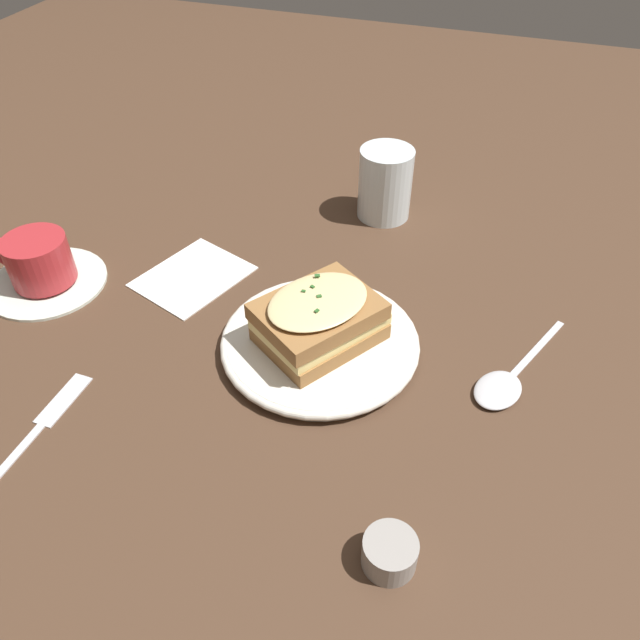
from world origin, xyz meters
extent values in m
plane|color=#473021|center=(0.00, 0.00, 0.00)|extent=(2.40, 2.40, 0.00)
cylinder|color=silver|center=(0.01, 0.02, 0.01)|extent=(0.21, 0.21, 0.02)
torus|color=silver|center=(0.01, 0.02, 0.01)|extent=(0.23, 0.23, 0.01)
cube|color=olive|center=(0.01, 0.02, 0.03)|extent=(0.16, 0.15, 0.02)
cube|color=#EAD17A|center=(0.01, 0.02, 0.04)|extent=(0.16, 0.15, 0.01)
cube|color=olive|center=(0.01, 0.02, 0.06)|extent=(0.16, 0.15, 0.02)
ellipsoid|color=beige|center=(0.01, 0.02, 0.08)|extent=(0.15, 0.14, 0.01)
cube|color=#2D6028|center=(0.02, 0.03, 0.08)|extent=(0.00, 0.01, 0.00)
cube|color=#2D6028|center=(0.04, 0.03, 0.08)|extent=(0.01, 0.01, 0.00)
cube|color=#2D6028|center=(0.01, 0.04, 0.08)|extent=(0.00, 0.00, 0.00)
cube|color=#2D6028|center=(0.01, 0.02, 0.08)|extent=(0.01, 0.01, 0.00)
cube|color=#2D6028|center=(-0.01, 0.01, 0.08)|extent=(0.01, 0.01, 0.00)
cylinder|color=silver|center=(0.01, 0.39, 0.00)|extent=(0.15, 0.15, 0.01)
cylinder|color=#AD282D|center=(0.01, 0.39, 0.04)|extent=(0.08, 0.08, 0.06)
cylinder|color=#381E0F|center=(0.01, 0.39, 0.06)|extent=(0.07, 0.07, 0.00)
torus|color=#AD282D|center=(0.01, 0.44, 0.04)|extent=(0.01, 0.04, 0.04)
cylinder|color=silver|center=(0.31, 0.02, 0.05)|extent=(0.08, 0.08, 0.10)
cube|color=silver|center=(-0.25, 0.25, 0.00)|extent=(0.12, 0.01, 0.00)
cube|color=silver|center=(-0.15, 0.25, 0.00)|extent=(0.07, 0.02, 0.00)
cube|color=#333335|center=(-0.14, 0.26, 0.00)|extent=(0.04, 0.00, 0.00)
cube|color=#333335|center=(-0.14, 0.25, 0.00)|extent=(0.04, 0.00, 0.00)
cube|color=#333335|center=(-0.14, 0.24, 0.00)|extent=(0.04, 0.00, 0.00)
cube|color=silver|center=(0.09, -0.22, 0.00)|extent=(0.12, 0.06, 0.00)
ellipsoid|color=silver|center=(0.01, -0.19, 0.01)|extent=(0.08, 0.07, 0.01)
cube|color=white|center=(0.09, 0.22, 0.00)|extent=(0.16, 0.15, 0.00)
cylinder|color=gray|center=(-0.21, -0.12, 0.02)|extent=(0.05, 0.05, 0.03)
camera|label=1|loc=(-0.47, -0.15, 0.51)|focal=35.00mm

